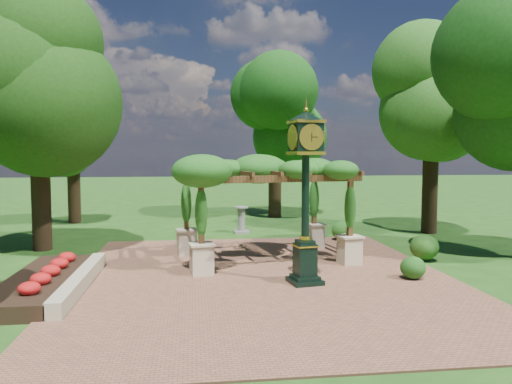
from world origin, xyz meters
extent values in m
plane|color=#1E4714|center=(0.00, 0.00, 0.00)|extent=(120.00, 120.00, 0.00)
cube|color=brown|center=(0.00, 1.00, 0.02)|extent=(10.00, 12.00, 0.04)
cube|color=#C6B793|center=(-4.60, 0.50, 0.20)|extent=(0.35, 5.00, 0.40)
cube|color=red|center=(-5.50, 0.50, 0.18)|extent=(1.50, 5.00, 0.36)
cube|color=black|center=(0.96, 0.22, 0.10)|extent=(0.90, 0.90, 0.12)
cube|color=black|center=(0.96, 0.22, 0.62)|extent=(0.56, 0.56, 0.87)
cube|color=gold|center=(0.96, 0.22, 1.01)|extent=(0.63, 0.63, 0.04)
cylinder|color=black|center=(0.96, 0.22, 2.27)|extent=(0.22, 0.22, 2.23)
cube|color=black|center=(0.96, 0.22, 3.73)|extent=(0.78, 0.78, 0.68)
cylinder|color=white|center=(1.02, -0.13, 3.73)|extent=(0.58, 0.13, 0.58)
cone|color=black|center=(0.96, 0.22, 4.26)|extent=(1.01, 1.01, 0.24)
sphere|color=gold|center=(0.96, 0.22, 4.41)|extent=(0.14, 0.14, 0.14)
cube|color=beige|center=(-1.62, 1.52, 0.44)|extent=(0.67, 0.67, 0.80)
cube|color=#4F361B|center=(-1.62, 1.52, 1.71)|extent=(0.16, 0.16, 1.65)
cube|color=beige|center=(2.78, 2.25, 0.44)|extent=(0.67, 0.67, 0.80)
cube|color=#4F361B|center=(2.78, 2.25, 1.71)|extent=(0.16, 0.16, 1.65)
cube|color=beige|center=(-2.06, 4.16, 0.44)|extent=(0.67, 0.67, 0.80)
cube|color=#4F361B|center=(-2.06, 4.16, 1.71)|extent=(0.16, 0.16, 1.65)
cube|color=beige|center=(2.35, 4.89, 0.44)|extent=(0.67, 0.67, 0.80)
cube|color=#4F361B|center=(2.35, 4.89, 1.71)|extent=(0.16, 0.16, 1.65)
cube|color=#4F361B|center=(0.58, 1.88, 2.61)|extent=(5.13, 0.97, 0.20)
cube|color=#4F361B|center=(0.14, 4.53, 2.61)|extent=(5.13, 0.97, 0.20)
ellipsoid|color=#1F5819|center=(0.36, 3.20, 2.85)|extent=(5.64, 4.02, 0.89)
cube|color=gray|center=(0.16, 8.63, 0.06)|extent=(0.64, 0.64, 0.11)
cylinder|color=gray|center=(0.16, 8.63, 0.56)|extent=(0.32, 0.32, 1.01)
cylinder|color=gray|center=(0.16, 8.63, 1.09)|extent=(0.60, 0.60, 0.06)
ellipsoid|color=#1D4F16|center=(3.88, 0.29, 0.34)|extent=(0.79, 0.79, 0.59)
ellipsoid|color=#234E16|center=(5.26, 2.49, 0.43)|extent=(1.11, 1.11, 0.79)
ellipsoid|color=#28631C|center=(3.80, 6.24, 0.41)|extent=(1.09, 1.09, 0.74)
cylinder|color=black|center=(-7.02, 5.84, 1.61)|extent=(0.64, 0.64, 3.21)
ellipsoid|color=#183A0E|center=(-7.02, 5.84, 5.74)|extent=(4.49, 4.49, 5.07)
cylinder|color=#312013|center=(-7.50, 12.74, 1.27)|extent=(0.59, 0.59, 2.54)
ellipsoid|color=#244F16|center=(-7.50, 12.74, 4.55)|extent=(3.12, 3.12, 4.01)
cylinder|color=#352315|center=(2.41, 13.66, 1.50)|extent=(0.68, 0.68, 2.99)
ellipsoid|color=#123E0F|center=(2.41, 13.66, 5.36)|extent=(4.17, 4.17, 4.73)
cylinder|color=black|center=(7.98, 7.69, 1.59)|extent=(0.63, 0.63, 3.17)
ellipsoid|color=#255518|center=(7.98, 7.69, 5.68)|extent=(3.77, 3.77, 5.01)
camera|label=1|loc=(-1.83, -11.98, 3.33)|focal=35.00mm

